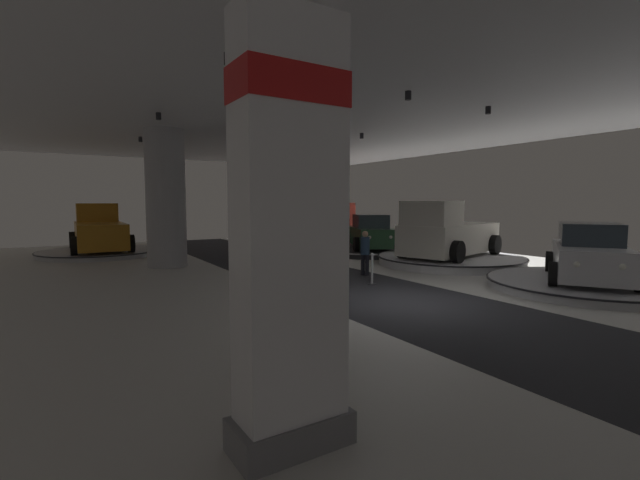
# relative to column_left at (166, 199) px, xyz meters

# --- Properties ---
(ground) EXTENTS (24.00, 44.00, 0.06)m
(ground) POSITION_rel_column_left_xyz_m (3.94, -9.83, -2.77)
(ground) COLOR silver
(ceiling_with_spotlights) EXTENTS (24.00, 44.00, 0.39)m
(ceiling_with_spotlights) POSITION_rel_column_left_xyz_m (3.94, -9.83, 2.80)
(ceiling_with_spotlights) COLOR silver
(column_left) EXTENTS (1.54, 1.54, 5.50)m
(column_left) POSITION_rel_column_left_xyz_m (0.00, 0.00, 0.00)
(column_left) COLOR #ADADB2
(column_left) RESTS_ON ground
(brand_sign_pylon) EXTENTS (1.28, 0.68, 4.45)m
(brand_sign_pylon) POSITION_rel_column_left_xyz_m (-1.70, -14.35, -0.45)
(brand_sign_pylon) COLOR slate
(brand_sign_pylon) RESTS_ON ground
(display_platform_deep_right) EXTENTS (5.68, 5.68, 0.28)m
(display_platform_deep_right) POSITION_rel_column_left_xyz_m (10.30, 5.96, -2.59)
(display_platform_deep_right) COLOR silver
(display_platform_deep_right) RESTS_ON ground
(pickup_truck_deep_right) EXTENTS (5.12, 5.33, 2.30)m
(pickup_truck_deep_right) POSITION_rel_column_left_xyz_m (10.52, 5.72, -1.54)
(pickup_truck_deep_right) COLOR maroon
(pickup_truck_deep_right) RESTS_ON display_platform_deep_right
(display_platform_far_right) EXTENTS (5.20, 5.20, 0.27)m
(display_platform_far_right) POSITION_rel_column_left_xyz_m (9.85, -0.69, -2.60)
(display_platform_far_right) COLOR #333338
(display_platform_far_right) RESTS_ON ground
(display_car_far_right) EXTENTS (3.54, 4.56, 1.71)m
(display_car_far_right) POSITION_rel_column_left_xyz_m (9.87, -0.66, -1.71)
(display_car_far_right) COLOR #2D5638
(display_car_far_right) RESTS_ON display_platform_far_right
(display_platform_mid_right) EXTENTS (6.07, 6.07, 0.35)m
(display_platform_mid_right) POSITION_rel_column_left_xyz_m (10.35, -5.47, -2.56)
(display_platform_mid_right) COLOR silver
(display_platform_mid_right) RESTS_ON ground
(pickup_truck_mid_right) EXTENTS (5.68, 3.84, 2.30)m
(pickup_truck_mid_right) POSITION_rel_column_left_xyz_m (10.04, -5.57, -1.47)
(pickup_truck_mid_right) COLOR silver
(pickup_truck_mid_right) RESTS_ON display_platform_mid_right
(display_platform_near_right) EXTENTS (5.70, 5.70, 0.27)m
(display_platform_near_right) POSITION_rel_column_left_xyz_m (9.75, -11.39, -2.60)
(display_platform_near_right) COLOR #B7B7BC
(display_platform_near_right) RESTS_ON ground
(display_car_near_right) EXTENTS (4.50, 3.81, 1.71)m
(display_car_near_right) POSITION_rel_column_left_xyz_m (9.78, -11.38, -1.71)
(display_car_near_right) COLOR silver
(display_car_near_right) RESTS_ON display_platform_near_right
(display_platform_deep_left) EXTENTS (5.68, 5.68, 0.25)m
(display_platform_deep_left) POSITION_rel_column_left_xyz_m (-2.03, 5.64, -2.61)
(display_platform_deep_left) COLOR #B7B7BC
(display_platform_deep_left) RESTS_ON ground
(pickup_truck_deep_left) EXTENTS (2.67, 5.32, 2.30)m
(pickup_truck_deep_left) POSITION_rel_column_left_xyz_m (-2.03, 5.96, -1.56)
(pickup_truck_deep_left) COLOR #B77519
(pickup_truck_deep_left) RESTS_ON display_platform_deep_left
(visitor_walking_near) EXTENTS (0.32, 0.32, 1.59)m
(visitor_walking_near) POSITION_rel_column_left_xyz_m (2.76, -1.41, -1.84)
(visitor_walking_near) COLOR black
(visitor_walking_near) RESTS_ON ground
(visitor_walking_far) EXTENTS (0.32, 0.32, 1.59)m
(visitor_walking_far) POSITION_rel_column_left_xyz_m (5.55, -5.94, -1.84)
(visitor_walking_far) COLOR black
(visitor_walking_far) RESTS_ON ground
(stanchion_a) EXTENTS (0.28, 0.28, 1.01)m
(stanchion_a) POSITION_rel_column_left_xyz_m (4.68, -7.48, -2.38)
(stanchion_a) COLOR #333338
(stanchion_a) RESTS_ON ground
(stanchion_b) EXTENTS (0.28, 0.28, 1.01)m
(stanchion_b) POSITION_rel_column_left_xyz_m (1.52, -5.18, -2.38)
(stanchion_b) COLOR #333338
(stanchion_b) RESTS_ON ground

